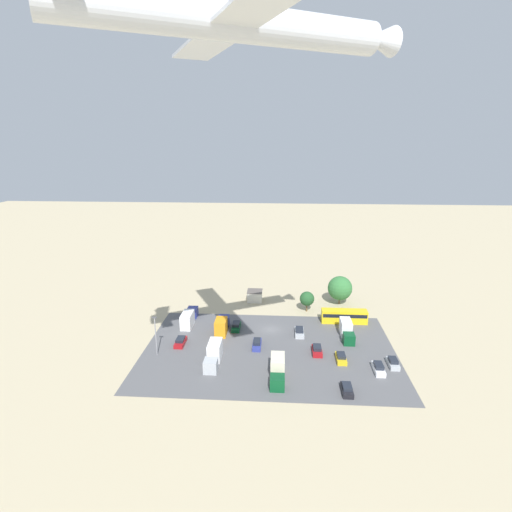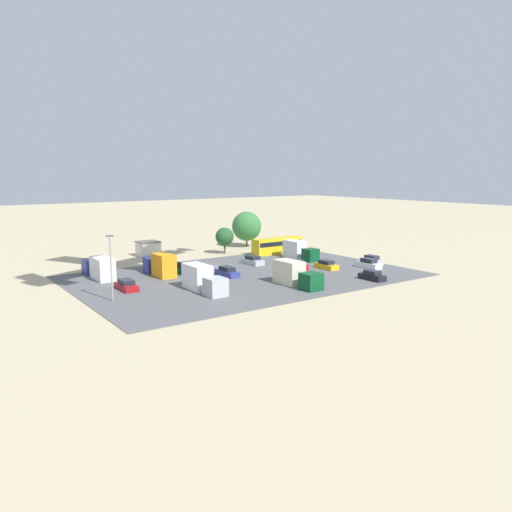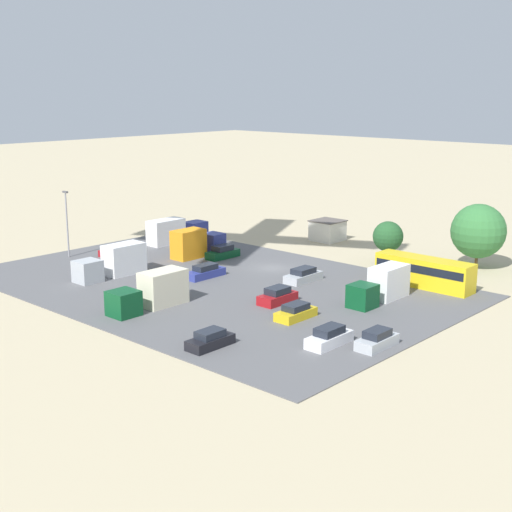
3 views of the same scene
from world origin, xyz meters
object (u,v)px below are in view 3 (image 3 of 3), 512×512
bus (424,271)px  parked_car_4 (205,272)px  parked_car_0 (210,340)px  parked_car_1 (117,250)px  parked_truck_4 (174,231)px  parked_car_8 (296,312)px  parked_truck_0 (196,244)px  parked_truck_1 (152,292)px  parked_truck_3 (382,286)px  parked_car_5 (223,253)px  parked_truck_2 (114,262)px  shed_building (328,230)px  parked_car_6 (303,276)px  parked_car_2 (377,340)px  parked_car_3 (278,296)px  parked_car_7 (329,337)px

bus → parked_car_4: bus is taller
parked_car_0 → parked_car_1: parked_car_1 is taller
parked_truck_4 → parked_car_8: bearing=-23.5°
parked_truck_0 → parked_truck_1: size_ratio=0.90×
bus → parked_truck_4: size_ratio=1.14×
parked_car_8 → parked_truck_3: size_ratio=0.52×
parked_car_4 → parked_truck_3: bearing=16.5°
parked_car_5 → parked_car_1: bearing=-144.1°
parked_car_8 → parked_truck_1: size_ratio=0.50×
parked_truck_2 → parked_truck_0: bearing=-88.7°
bus → parked_car_8: 17.79m
shed_building → parked_car_8: size_ratio=0.98×
parked_truck_1 → parked_truck_2: size_ratio=0.97×
parked_car_0 → parked_truck_0: (24.38, -21.00, 1.03)m
parked_car_0 → parked_truck_0: size_ratio=0.55×
shed_building → bus: bearing=150.8°
parked_car_0 → parked_car_6: (7.14, -20.90, 0.02)m
parked_truck_2 → parked_truck_3: (-27.13, -12.12, -0.07)m
parked_car_2 → parked_truck_0: size_ratio=0.55×
parked_car_1 → parked_truck_0: size_ratio=0.61×
parked_truck_0 → parked_truck_4: size_ratio=0.80×
parked_car_6 → bus: bearing=32.8°
parked_car_3 → parked_car_7: parked_car_3 is taller
parked_car_7 → parked_truck_1: parked_truck_1 is taller
parked_car_3 → parked_truck_0: size_ratio=0.56×
parked_car_2 → parked_car_5: size_ratio=0.91×
parked_car_1 → parked_car_4: 16.09m
shed_building → parked_car_6: 22.18m
bus → parked_car_7: size_ratio=2.37×
parked_car_0 → parked_car_1: (32.23, -14.84, 0.00)m
parked_car_8 → parked_car_1: bearing=-7.8°
parked_car_1 → parked_car_2: 42.63m
parked_truck_3 → parked_car_6: bearing=-2.2°
parked_truck_0 → parked_car_4: bearing=-36.9°
parked_truck_2 → parked_truck_3: 29.71m
bus → parked_car_6: (10.73, 6.93, -1.05)m
parked_truck_3 → parked_truck_4: parked_truck_4 is taller
parked_car_5 → parked_car_3: bearing=-29.3°
bus → parked_car_0: 28.08m
parked_car_5 → parked_car_7: bearing=-29.3°
parked_car_1 → parked_truck_1: parked_truck_1 is taller
shed_building → parked_car_2: 41.98m
parked_truck_2 → parked_truck_3: bearing=-155.9°
bus → parked_car_3: bus is taller
parked_car_6 → parked_car_8: parked_car_6 is taller
parked_car_1 → parked_truck_2: 10.44m
parked_car_0 → parked_car_8: parked_car_0 is taller
parked_truck_2 → parked_truck_4: 18.50m
parked_car_1 → parked_truck_3: (-35.27, -5.66, 0.90)m
parked_car_0 → parked_car_4: (16.14, -14.81, 0.02)m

